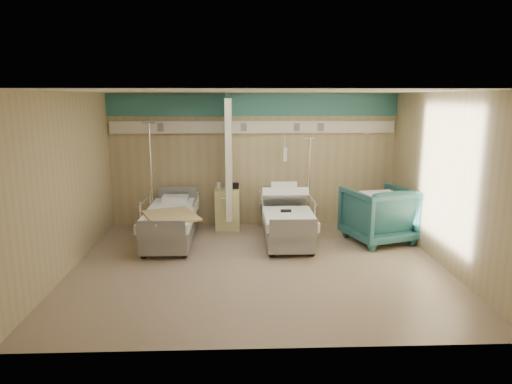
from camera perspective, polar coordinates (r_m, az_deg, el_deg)
ground at (r=7.56m, az=0.27°, el=-9.23°), size 6.00×5.00×0.00m
room_walls at (r=7.36m, az=-0.04°, el=5.16°), size 6.04×5.04×2.82m
bed_right at (r=8.74m, az=3.86°, el=-4.15°), size 1.00×2.16×0.63m
bed_left at (r=8.79m, az=-10.60°, el=-4.24°), size 1.00×2.16×0.63m
bedside_cabinet at (r=9.54m, az=-3.59°, el=-2.10°), size 0.50×0.48×0.85m
visitor_armchair at (r=8.96m, az=15.08°, el=-2.73°), size 1.43×1.45×1.05m
waffle_blanket at (r=8.83m, az=15.42°, el=0.78°), size 0.74×0.68×0.07m
iv_stand_right at (r=9.48m, az=6.55°, el=-2.45°), size 0.34×0.34×1.91m
iv_stand_left at (r=9.60m, az=-12.78°, el=-2.09°), size 0.40×0.40×2.23m
call_remote at (r=8.44m, az=3.75°, el=-2.36°), size 0.19×0.09×0.04m
tan_blanket at (r=8.25m, az=-10.60°, el=-2.91°), size 1.18×1.29×0.04m
toiletry_bag at (r=9.45m, az=-2.84°, el=0.78°), size 0.22×0.16×0.12m
white_cup at (r=9.45m, az=-4.63°, el=0.80°), size 0.12×0.12×0.13m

